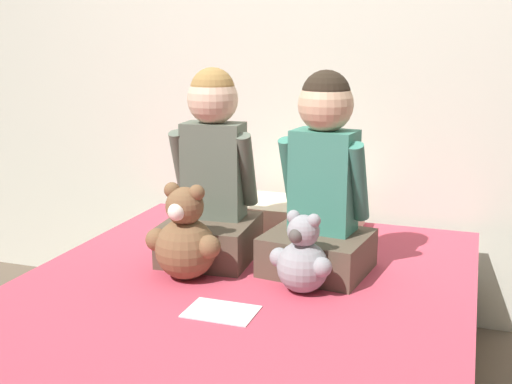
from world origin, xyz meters
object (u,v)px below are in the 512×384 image
Objects in this scene: sign_card at (221,312)px; bed at (231,361)px; child_on_right at (322,185)px; pillow_at_headboard at (297,215)px; child_on_left at (212,179)px; teddy_bear_held_by_right_child at (303,259)px; teddy_bear_held_by_left_child at (185,239)px.

bed is at bearing 99.95° from sign_card.
sign_card is (-0.19, -0.46, -0.30)m from child_on_right.
pillow_at_headboard is at bearing 90.00° from bed.
child_on_left is 3.31× the size of sign_card.
bed is at bearing -62.90° from child_on_left.
pillow_at_headboard reaches higher than bed.
child_on_right is 2.61× the size of teddy_bear_held_by_right_child.
pillow_at_headboard is (0.20, 0.45, -0.24)m from child_on_left.
teddy_bear_held_by_right_child is at bearing -83.73° from child_on_right.
bed is 5.87× the size of teddy_bear_held_by_left_child.
sign_card is (0.02, -0.91, -0.05)m from pillow_at_headboard.
teddy_bear_held_by_right_child is 0.71m from pillow_at_headboard.
pillow_at_headboard is 2.54× the size of sign_card.
bed is 7.30× the size of teddy_bear_held_by_right_child.
child_on_right is 0.58m from sign_card.
teddy_bear_held_by_right_child is (0.41, -0.23, -0.18)m from child_on_left.
child_on_right reaches higher than sign_card.
teddy_bear_held_by_left_child is at bearing -93.30° from child_on_left.
teddy_bear_held_by_right_child is at bearing -32.97° from child_on_left.
child_on_right is (0.21, 0.33, 0.54)m from bed.
pillow_at_headboard is at bearing 122.62° from child_on_right.
child_on_right is at bearing 105.26° from teddy_bear_held_by_right_child.
sign_card is at bearing -112.07° from teddy_bear_held_by_right_child.
child_on_left reaches higher than sign_card.
pillow_at_headboard is (-0.21, 0.45, -0.25)m from child_on_right.
bed is 0.43m from teddy_bear_held_by_left_child.
teddy_bear_held_by_left_child is 0.72m from pillow_at_headboard.
teddy_bear_held_by_left_child is 0.34m from sign_card.
child_on_left is 0.50m from teddy_bear_held_by_right_child.
teddy_bear_held_by_right_child is (0.21, 0.10, 0.34)m from bed.
child_on_left is 0.29m from teddy_bear_held_by_left_child.
child_on_right is 1.30× the size of pillow_at_headboard.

